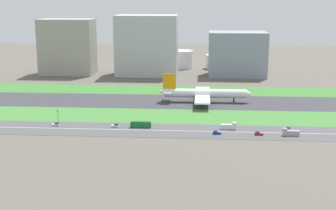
# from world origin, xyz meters

# --- Properties ---
(ground_plane) EXTENTS (800.00, 800.00, 0.00)m
(ground_plane) POSITION_xyz_m (0.00, 0.00, 0.00)
(ground_plane) COLOR #5B564C
(runway) EXTENTS (280.00, 46.00, 0.10)m
(runway) POSITION_xyz_m (0.00, 0.00, 0.05)
(runway) COLOR #38383D
(runway) RESTS_ON ground_plane
(grass_median_north) EXTENTS (280.00, 36.00, 0.10)m
(grass_median_north) POSITION_xyz_m (0.00, 41.00, 0.05)
(grass_median_north) COLOR #3D7A33
(grass_median_north) RESTS_ON ground_plane
(grass_median_south) EXTENTS (280.00, 36.00, 0.10)m
(grass_median_south) POSITION_xyz_m (0.00, -41.00, 0.05)
(grass_median_south) COLOR #427F38
(grass_median_south) RESTS_ON ground_plane
(highway) EXTENTS (280.00, 28.00, 0.10)m
(highway) POSITION_xyz_m (0.00, -73.00, 0.05)
(highway) COLOR #4C4C4F
(highway) RESTS_ON ground_plane
(highway_centerline) EXTENTS (266.00, 0.50, 0.01)m
(highway_centerline) POSITION_xyz_m (0.00, -73.00, 0.11)
(highway_centerline) COLOR silver
(highway_centerline) RESTS_ON highway
(airliner) EXTENTS (65.00, 56.00, 19.70)m
(airliner) POSITION_xyz_m (37.04, 0.00, 6.23)
(airliner) COLOR white
(airliner) RESTS_ON runway
(truck_2) EXTENTS (8.40, 2.50, 4.00)m
(truck_2) POSITION_xyz_m (51.62, -68.00, 1.67)
(truck_2) COLOR silver
(truck_2) RESTS_ON highway
(car_1) EXTENTS (4.40, 1.80, 2.00)m
(car_1) POSITION_xyz_m (-11.77, -68.00, 0.92)
(car_1) COLOR silver
(car_1) RESTS_ON highway
(truck_0) EXTENTS (8.40, 2.50, 4.00)m
(truck_0) POSITION_xyz_m (83.24, -78.00, 1.67)
(truck_0) COLOR #99999E
(truck_0) RESTS_ON highway
(car_4) EXTENTS (4.40, 1.80, 2.00)m
(car_4) POSITION_xyz_m (83.15, -68.00, 0.92)
(car_4) COLOR silver
(car_4) RESTS_ON highway
(car_0) EXTENTS (4.40, 1.80, 2.00)m
(car_0) POSITION_xyz_m (-45.92, -68.00, 0.92)
(car_0) COLOR silver
(car_0) RESTS_ON highway
(car_2) EXTENTS (4.40, 1.80, 2.00)m
(car_2) POSITION_xyz_m (44.50, -78.00, 0.92)
(car_2) COLOR navy
(car_2) RESTS_ON highway
(car_5) EXTENTS (4.40, 1.80, 2.00)m
(car_5) POSITION_xyz_m (66.62, -78.00, 0.92)
(car_5) COLOR #B2191E
(car_5) RESTS_ON highway
(bus_0) EXTENTS (11.60, 2.50, 3.50)m
(bus_0) POSITION_xyz_m (2.58, -68.00, 1.82)
(bus_0) COLOR #19662D
(bus_0) RESTS_ON highway
(traffic_light) EXTENTS (0.36, 0.50, 7.20)m
(traffic_light) POSITION_xyz_m (-47.05, -60.01, 4.29)
(traffic_light) COLOR #4C4C51
(traffic_light) RESTS_ON highway
(terminal_building) EXTENTS (49.31, 29.61, 51.20)m
(terminal_building) POSITION_xyz_m (-90.00, 114.00, 25.60)
(terminal_building) COLOR #9E998E
(terminal_building) RESTS_ON ground_plane
(hangar_building) EXTENTS (56.07, 35.67, 54.98)m
(hangar_building) POSITION_xyz_m (-15.09, 114.00, 27.49)
(hangar_building) COLOR #B2B2B7
(hangar_building) RESTS_ON ground_plane
(office_tower) EXTENTS (52.12, 34.00, 40.21)m
(office_tower) POSITION_xyz_m (67.81, 114.00, 20.11)
(office_tower) COLOR gray
(office_tower) RESTS_ON ground_plane
(fuel_tank_west) EXTENTS (24.07, 24.07, 17.77)m
(fuel_tank_west) POSITION_xyz_m (14.19, 159.00, 8.89)
(fuel_tank_west) COLOR silver
(fuel_tank_west) RESTS_ON ground_plane
(fuel_tank_centre) EXTENTS (25.48, 25.48, 14.00)m
(fuel_tank_centre) POSITION_xyz_m (52.25, 159.00, 7.00)
(fuel_tank_centre) COLOR silver
(fuel_tank_centre) RESTS_ON ground_plane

